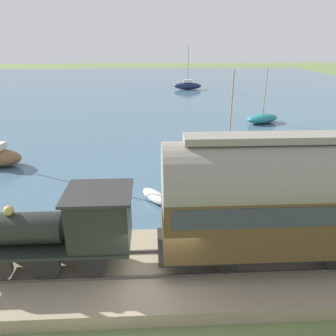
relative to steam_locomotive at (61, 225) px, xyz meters
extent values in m
plane|color=#607542|center=(-0.67, -3.46, -2.34)|extent=(200.00, 200.00, 0.00)
cube|color=#426075|center=(42.71, -3.46, -2.33)|extent=(80.00, 80.00, 0.01)
cube|color=gray|center=(0.00, -3.46, -2.07)|extent=(4.81, 56.00, 0.53)
cube|color=#4C4742|center=(-0.73, -3.46, -1.75)|extent=(0.07, 54.88, 0.12)
cube|color=#4C4742|center=(0.73, -3.46, -1.75)|extent=(0.07, 54.88, 0.12)
cylinder|color=black|center=(-0.73, -1.09, -1.14)|extent=(0.12, 1.09, 1.09)
cylinder|color=black|center=(0.73, -1.09, -1.14)|extent=(0.12, 1.09, 1.09)
cylinder|color=black|center=(-0.73, 0.52, -1.14)|extent=(0.12, 1.09, 1.09)
cylinder|color=black|center=(0.73, 0.52, -1.14)|extent=(0.12, 1.09, 1.09)
cylinder|color=black|center=(0.73, 2.12, -1.14)|extent=(0.12, 1.09, 1.09)
cube|color=black|center=(0.00, 0.52, -0.70)|extent=(1.97, 5.84, 0.12)
cylinder|color=black|center=(0.00, 1.68, -0.07)|extent=(1.13, 3.50, 1.13)
sphere|color=tan|center=(0.00, 1.68, 0.63)|extent=(0.36, 0.36, 0.36)
cube|color=black|center=(0.00, -1.38, 0.28)|extent=(1.87, 2.04, 1.83)
cube|color=#282828|center=(0.00, -1.38, 1.24)|extent=(2.07, 2.28, 0.10)
cylinder|color=black|center=(-0.73, -9.71, -1.31)|extent=(0.12, 0.76, 0.76)
cylinder|color=black|center=(0.73, -9.71, -1.31)|extent=(0.12, 0.76, 0.76)
cylinder|color=black|center=(-0.73, -5.78, -1.31)|extent=(0.12, 0.76, 0.76)
cylinder|color=black|center=(0.73, -5.78, -1.31)|extent=(0.12, 0.76, 0.76)
cylinder|color=black|center=(-0.73, -4.69, -1.31)|extent=(0.12, 0.76, 0.76)
cylinder|color=black|center=(0.73, -4.69, -1.31)|extent=(0.12, 0.76, 0.76)
cube|color=black|center=(0.00, -7.74, -1.00)|extent=(2.21, 8.73, 0.16)
cube|color=#4C381E|center=(0.00, -7.74, 0.37)|extent=(2.46, 8.39, 2.59)
cube|color=#2D333D|center=(0.00, -7.74, 0.83)|extent=(2.49, 7.86, 0.73)
cylinder|color=gray|center=(0.00, -7.74, 1.67)|extent=(2.58, 8.39, 2.58)
cube|color=gray|center=(0.00, -7.74, 3.08)|extent=(0.86, 6.99, 0.24)
ellipsoid|color=#192347|center=(45.26, -9.32, -1.76)|extent=(1.33, 4.55, 1.14)
cylinder|color=#9E8460|center=(45.26, -9.32, 1.69)|extent=(0.10, 0.10, 5.74)
cube|color=silver|center=(45.26, -9.32, -0.96)|extent=(0.75, 1.38, 0.45)
ellipsoid|color=#1E707A|center=(22.64, -14.65, -1.85)|extent=(2.98, 4.02, 0.95)
cylinder|color=#9E8460|center=(22.64, -14.65, 0.94)|extent=(0.10, 0.10, 4.63)
ellipsoid|color=gray|center=(9.92, -8.19, -1.67)|extent=(3.84, 5.28, 1.31)
cylinder|color=#9E8460|center=(9.92, -8.19, 1.63)|extent=(0.10, 0.10, 5.29)
ellipsoid|color=beige|center=(4.15, 0.74, -2.09)|extent=(1.86, 2.48, 0.48)
ellipsoid|color=silver|center=(6.05, -3.32, -2.05)|extent=(2.18, 1.78, 0.55)
camera|label=1|loc=(-10.01, -3.24, 6.19)|focal=35.00mm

